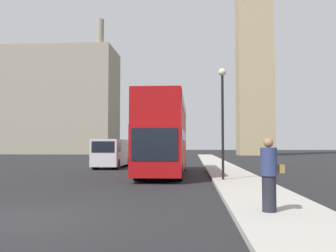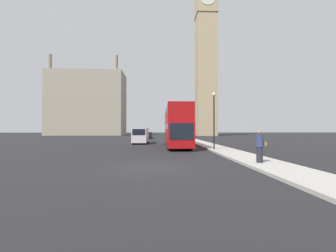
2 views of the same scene
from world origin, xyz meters
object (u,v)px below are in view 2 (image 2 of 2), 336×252
(clock_tower, at_px, (206,42))
(red_double_decker_bus, at_px, (177,125))
(white_van, at_px, (141,135))
(parked_sedan, at_px, (148,135))
(street_lamp, at_px, (214,111))
(pedestrian, at_px, (260,146))

(clock_tower, distance_m, red_double_decker_bus, 57.30)
(white_van, height_order, parked_sedan, white_van)
(clock_tower, relative_size, parked_sedan, 13.06)
(red_double_decker_bus, distance_m, white_van, 8.16)
(red_double_decker_bus, xyz_separation_m, street_lamp, (3.14, -4.62, 1.17))
(red_double_decker_bus, xyz_separation_m, parked_sedan, (-4.56, 25.96, -1.86))
(white_van, bearing_deg, red_double_decker_bus, -54.68)
(clock_tower, height_order, street_lamp, clock_tower)
(street_lamp, xyz_separation_m, parked_sedan, (-7.70, 30.58, -3.02))
(street_lamp, height_order, parked_sedan, street_lamp)
(red_double_decker_bus, relative_size, pedestrian, 6.44)
(street_lamp, bearing_deg, pedestrian, -87.23)
(red_double_decker_bus, bearing_deg, clock_tower, 74.49)
(street_lamp, bearing_deg, white_van, 124.87)
(pedestrian, xyz_separation_m, parked_sedan, (-8.12, 39.23, -0.39))
(red_double_decker_bus, relative_size, parked_sedan, 2.48)
(pedestrian, relative_size, street_lamp, 0.34)
(clock_tower, distance_m, street_lamp, 60.07)
(red_double_decker_bus, height_order, pedestrian, red_double_decker_bus)
(red_double_decker_bus, distance_m, pedestrian, 13.82)
(street_lamp, bearing_deg, red_double_decker_bus, 124.23)
(red_double_decker_bus, distance_m, parked_sedan, 26.42)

